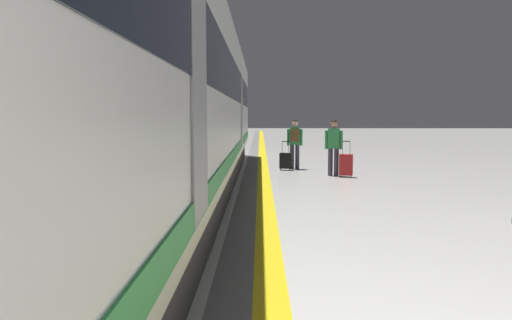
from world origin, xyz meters
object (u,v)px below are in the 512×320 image
Objects in this scene: passenger_near at (334,143)px; suitcase_near at (346,165)px; suitcase_mid at (286,161)px; passenger_mid at (295,140)px; high_speed_train at (148,75)px.

passenger_near is 1.57× the size of suitcase_near.
suitcase_near is at bearing -44.63° from suitcase_mid.
passenger_mid reaches higher than suitcase_near.
passenger_near is 1.93m from passenger_mid.
passenger_mid is at bearing 42.96° from suitcase_mid.
suitcase_near is 1.11× the size of suitcase_mid.
passenger_near reaches higher than passenger_mid.
passenger_near is at bearing -45.28° from suitcase_mid.
passenger_near is 2.01m from suitcase_mid.
passenger_near is at bearing 138.23° from suitcase_near.
high_speed_train reaches higher than suitcase_near.
passenger_near is at bearing -58.29° from passenger_mid.
suitcase_mid is at bearing -137.04° from passenger_mid.
high_speed_train is at bearing -114.60° from passenger_mid.
high_speed_train reaches higher than passenger_mid.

